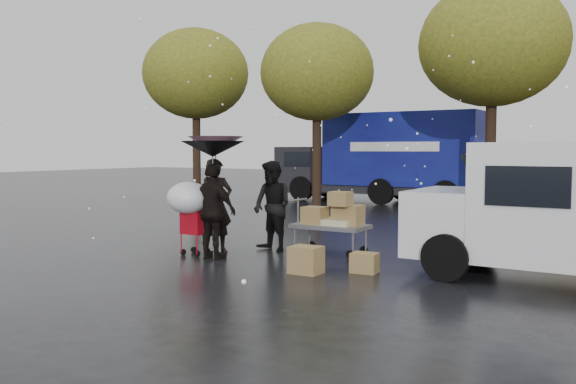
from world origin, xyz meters
The scene contains 12 objects.
ground centered at (0.00, 0.00, 0.00)m, with size 90.00×90.00×0.00m, color black.
person_pink centered at (-0.72, 0.72, 0.96)m, with size 0.70×0.46×1.91m, color black.
person_middle centered at (0.12, 1.51, 0.93)m, with size 0.91×0.71×1.86m, color black.
person_black centered at (-0.34, 0.14, 0.92)m, with size 1.07×0.45×1.83m, color black.
umbrella_pink centered at (-0.72, 0.72, 2.20)m, with size 1.12×1.12×2.36m.
umbrella_black centered at (-0.34, 0.14, 2.10)m, with size 1.21×1.21×2.25m.
vendor_cart centered at (1.37, 1.83, 0.73)m, with size 1.52×0.80×1.27m.
shopping_cart centered at (-0.93, 0.15, 1.06)m, with size 0.84×0.84×1.46m.
blue_truck centered at (-2.43, 13.68, 1.76)m, with size 8.30×2.60×3.50m.
box_ground_near centered at (1.86, -0.13, 0.23)m, with size 0.51×0.41×0.46m, color olive.
box_ground_far centered at (2.68, 0.44, 0.17)m, with size 0.44×0.34×0.34m, color olive.
tree_row centered at (-0.47, 10.00, 5.02)m, with size 21.60×4.40×7.12m.
Camera 1 is at (6.92, -8.97, 2.09)m, focal length 38.00 mm.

